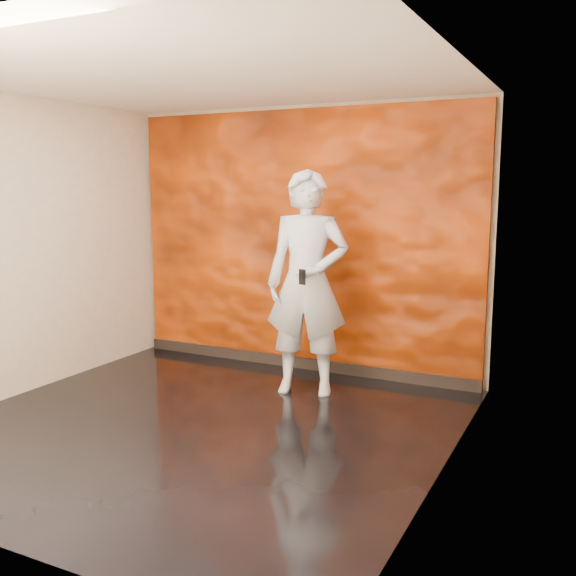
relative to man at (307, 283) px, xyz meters
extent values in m
cube|color=black|center=(-0.43, -1.21, -1.06)|extent=(4.00, 4.00, 0.01)
cube|color=tan|center=(-0.43, 0.79, 0.34)|extent=(4.00, 0.02, 2.80)
cube|color=tan|center=(-2.43, -1.21, 0.34)|extent=(0.02, 4.00, 2.80)
cube|color=tan|center=(1.57, -1.21, 0.34)|extent=(0.02, 4.00, 2.80)
cube|color=white|center=(-0.43, -1.21, 1.74)|extent=(4.00, 4.00, 0.01)
cube|color=#E34603|center=(-0.43, 0.75, 0.32)|extent=(3.90, 0.06, 2.75)
cube|color=black|center=(-0.43, 0.71, -1.00)|extent=(3.90, 0.04, 0.12)
imported|color=#ADB4BE|center=(0.00, 0.00, 0.00)|extent=(0.88, 0.69, 2.12)
cube|color=black|center=(0.09, -0.31, 0.10)|extent=(0.08, 0.04, 0.14)
camera|label=1|loc=(2.49, -5.43, 0.90)|focal=40.00mm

